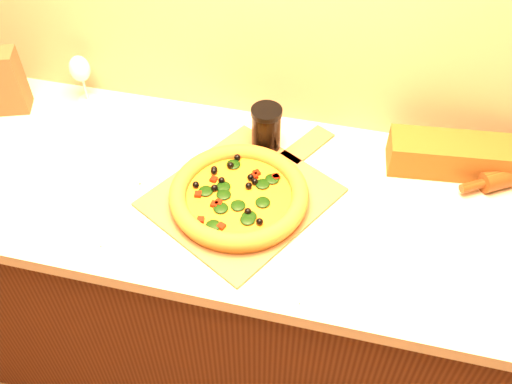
% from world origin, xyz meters
% --- Properties ---
extents(cabinet, '(2.80, 0.65, 0.86)m').
position_xyz_m(cabinet, '(0.00, 1.43, 0.43)').
color(cabinet, '#401C0D').
rests_on(cabinet, ground).
extents(countertop, '(2.84, 0.68, 0.04)m').
position_xyz_m(countertop, '(0.00, 1.43, 0.88)').
color(countertop, beige).
rests_on(countertop, cabinet).
extents(pizza_peel, '(0.54, 0.61, 0.01)m').
position_xyz_m(pizza_peel, '(0.01, 1.41, 0.90)').
color(pizza_peel, brown).
rests_on(pizza_peel, countertop).
extents(pizza, '(0.36, 0.36, 0.05)m').
position_xyz_m(pizza, '(0.00, 1.38, 0.93)').
color(pizza, '#C78931').
rests_on(pizza, pizza_peel).
extents(bread_bag, '(0.35, 0.15, 0.09)m').
position_xyz_m(bread_bag, '(0.53, 1.64, 0.95)').
color(bread_bag, brown).
rests_on(bread_bag, countertop).
extents(wine_glass, '(0.06, 0.06, 0.16)m').
position_xyz_m(wine_glass, '(-0.57, 1.69, 1.01)').
color(wine_glass, silver).
rests_on(wine_glass, countertop).
extents(paper_bag, '(0.12, 0.11, 0.20)m').
position_xyz_m(paper_bag, '(-0.76, 1.60, 1.00)').
color(paper_bag, brown).
rests_on(paper_bag, countertop).
extents(dark_jar, '(0.09, 0.09, 0.14)m').
position_xyz_m(dark_jar, '(0.02, 1.61, 0.97)').
color(dark_jar, black).
rests_on(dark_jar, countertop).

